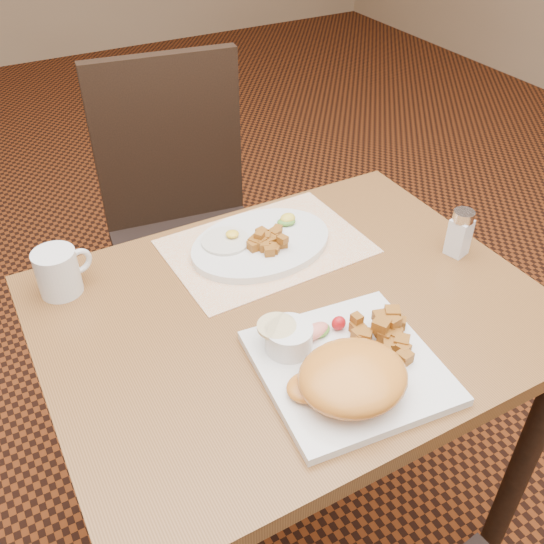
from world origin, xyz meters
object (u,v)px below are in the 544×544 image
(plate_oval, at_px, (261,244))
(plate_square, at_px, (348,367))
(table, at_px, (293,349))
(coffee_mug, at_px, (59,272))
(chair_far, at_px, (184,216))
(salt_shaker, at_px, (460,232))

(plate_oval, bearing_deg, plate_square, -95.72)
(table, height_order, coffee_mug, coffee_mug)
(chair_far, bearing_deg, plate_square, 94.44)
(table, distance_m, coffee_mug, 0.47)
(chair_far, relative_size, plate_square, 3.46)
(plate_oval, bearing_deg, chair_far, 88.24)
(coffee_mug, bearing_deg, salt_shaker, -19.90)
(salt_shaker, bearing_deg, table, 177.75)
(plate_square, height_order, plate_oval, plate_oval)
(plate_square, xyz_separation_m, coffee_mug, (-0.36, 0.43, 0.04))
(chair_far, relative_size, salt_shaker, 9.70)
(table, height_order, plate_square, plate_square)
(table, distance_m, plate_oval, 0.23)
(table, relative_size, plate_square, 3.21)
(plate_square, relative_size, plate_oval, 0.92)
(chair_far, bearing_deg, plate_oval, 96.11)
(table, bearing_deg, plate_square, -90.77)
(chair_far, relative_size, plate_oval, 3.19)
(coffee_mug, bearing_deg, plate_square, -50.34)
(chair_far, height_order, plate_square, chair_far)
(plate_square, bearing_deg, coffee_mug, 129.66)
(plate_oval, distance_m, coffee_mug, 0.40)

